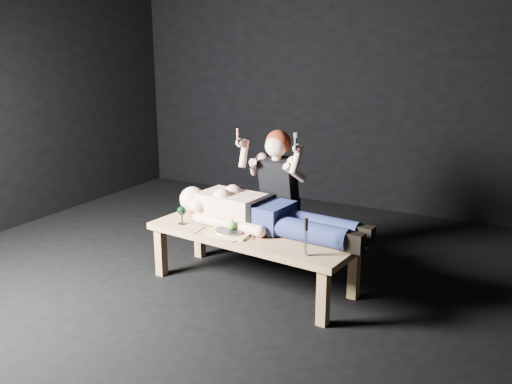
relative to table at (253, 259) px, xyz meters
The scene contains 13 objects.
ground 0.41m from the table, behind, with size 5.00×5.00×0.00m, color black.
back_wall 2.81m from the table, 97.87° to the left, with size 5.00×5.00×0.00m, color black.
table is the anchor object (origin of this frame).
lying_man 0.39m from the table, 60.86° to the left, with size 1.72×0.53×0.28m, color #D9AE92, non-canonical shape.
kneeling_woman 0.73m from the table, 95.12° to the left, with size 0.63×0.71×1.18m, color black, non-canonical shape.
serving_tray 0.30m from the table, 132.45° to the right, with size 0.32×0.23×0.02m, color tan.
plate 0.31m from the table, 132.45° to the right, with size 0.21×0.21×0.02m, color white.
apple 0.34m from the table, 129.60° to the right, with size 0.07×0.07×0.07m, color #469324.
goblet 0.66m from the table, 168.98° to the right, with size 0.07×0.07×0.15m, color black, non-canonical shape.
fork_flat 0.47m from the table, 154.95° to the right, with size 0.02×0.17×0.01m, color #B2B2B7.
knife_flat 0.31m from the table, 87.26° to the right, with size 0.02×0.17×0.01m, color #B2B2B7.
spoon_flat 0.25m from the table, 62.14° to the right, with size 0.02×0.17×0.01m, color #B2B2B7.
carving_knife 0.70m from the table, 25.39° to the right, with size 0.03×0.04×0.26m, color #B2B2B7, non-canonical shape.
Camera 1 is at (2.25, -3.47, 1.85)m, focal length 38.78 mm.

